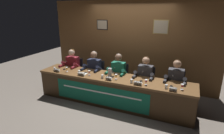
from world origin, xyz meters
The scene contains 35 objects.
ground_plane centered at (0.00, 0.00, 0.00)m, with size 12.00×12.00×0.00m, color #70665B.
wall_back_panelled centered at (0.00, 1.37, 1.30)m, with size 5.20×0.14×2.60m.
conference_table centered at (-0.01, -0.11, 0.50)m, with size 4.00×0.75×0.72m.
chair_far_left centered at (-1.48, 0.56, 0.43)m, with size 0.44×0.45×0.89m.
panelist_far_left centered at (-1.48, 0.36, 0.70)m, with size 0.51×0.48×1.22m.
nameplate_far_left centered at (-1.52, -0.25, 0.76)m, with size 0.18×0.06×0.08m.
juice_glass_far_left centered at (-1.27, -0.14, 0.81)m, with size 0.06×0.06×0.12m.
water_cup_far_left centered at (-1.65, -0.17, 0.76)m, with size 0.06×0.06×0.08m.
microphone_far_left centered at (-1.44, 0.01, 0.80)m, with size 0.06×0.17×0.22m.
chair_left centered at (-0.74, 0.56, 0.43)m, with size 0.44×0.45×0.89m.
panelist_left centered at (-0.74, 0.36, 0.70)m, with size 0.51×0.48×1.22m.
nameplate_left centered at (-0.74, -0.26, 0.76)m, with size 0.19×0.06×0.08m.
juice_glass_left centered at (-0.57, -0.14, 0.81)m, with size 0.06×0.06×0.12m.
water_cup_left centered at (-0.88, -0.14, 0.76)m, with size 0.06×0.06×0.08m.
microphone_left centered at (-0.75, 0.00, 0.80)m, with size 0.06×0.17×0.22m.
chair_center centered at (0.00, 0.56, 0.43)m, with size 0.44×0.45×0.89m.
panelist_center centered at (0.00, 0.36, 0.70)m, with size 0.51×0.48×1.22m.
nameplate_center centered at (0.03, -0.26, 0.76)m, with size 0.15×0.06×0.08m.
juice_glass_center centered at (0.16, -0.12, 0.81)m, with size 0.06×0.06×0.12m.
water_cup_center centered at (-0.17, -0.20, 0.76)m, with size 0.06×0.06×0.08m.
microphone_center centered at (0.03, 0.00, 0.80)m, with size 0.06×0.17×0.22m.
chair_right centered at (0.74, 0.56, 0.43)m, with size 0.44×0.45×0.89m.
panelist_right centered at (0.74, 0.36, 0.70)m, with size 0.51×0.48×1.22m.
nameplate_right centered at (0.74, -0.26, 0.76)m, with size 0.19×0.06×0.08m.
juice_glass_right centered at (0.91, -0.18, 0.81)m, with size 0.06×0.06×0.12m.
water_cup_right centered at (0.57, -0.19, 0.76)m, with size 0.06×0.06×0.08m.
microphone_right centered at (0.75, 0.01, 0.80)m, with size 0.06×0.17×0.22m.
chair_far_right centered at (1.48, 0.56, 0.43)m, with size 0.44×0.45×0.89m.
panelist_far_right centered at (1.48, 0.36, 0.70)m, with size 0.51×0.48×1.22m.
nameplate_far_right centered at (1.50, -0.29, 0.76)m, with size 0.15×0.06×0.08m.
juice_glass_far_right centered at (1.66, -0.13, 0.81)m, with size 0.06×0.06×0.12m.
water_cup_far_right centered at (1.35, -0.20, 0.76)m, with size 0.06×0.06×0.08m.
microphone_far_right centered at (1.44, -0.02, 0.80)m, with size 0.06×0.17×0.22m.
water_pitcher_central centered at (-0.08, 0.05, 0.82)m, with size 0.15×0.10×0.21m.
document_stack_left centered at (-0.77, -0.12, 0.73)m, with size 0.22×0.16×0.01m.
Camera 1 is at (1.72, -3.96, 2.35)m, focal length 29.45 mm.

